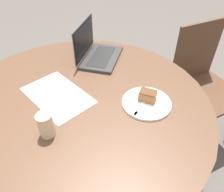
# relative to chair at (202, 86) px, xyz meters

# --- Properties ---
(ground_plane) EXTENTS (12.00, 12.00, 0.00)m
(ground_plane) POSITION_rel_chair_xyz_m (0.08, -0.95, -0.48)
(ground_plane) COLOR #4C4742
(dining_table) EXTENTS (1.29, 1.29, 0.76)m
(dining_table) POSITION_rel_chair_xyz_m (0.08, -0.95, 0.14)
(dining_table) COLOR #4C3323
(dining_table) RESTS_ON ground_plane
(chair) EXTENTS (0.43, 0.43, 0.92)m
(chair) POSITION_rel_chair_xyz_m (0.00, 0.00, 0.00)
(chair) COLOR #472D1E
(chair) RESTS_ON ground_plane
(paper_document) EXTENTS (0.41, 0.33, 0.00)m
(paper_document) POSITION_rel_chair_xyz_m (-0.00, -1.03, 0.28)
(paper_document) COLOR white
(paper_document) RESTS_ON dining_table
(plate) EXTENTS (0.24, 0.24, 0.01)m
(plate) POSITION_rel_chair_xyz_m (0.24, -0.66, 0.28)
(plate) COLOR white
(plate) RESTS_ON dining_table
(cake_slice) EXTENTS (0.10, 0.10, 0.05)m
(cake_slice) POSITION_rel_chair_xyz_m (0.23, -0.65, 0.31)
(cake_slice) COLOR brown
(cake_slice) RESTS_ON plate
(fork) EXTENTS (0.11, 0.15, 0.00)m
(fork) POSITION_rel_chair_xyz_m (0.26, -0.70, 0.29)
(fork) COLOR silver
(fork) RESTS_ON plate
(coffee_glass) EXTENTS (0.06, 0.06, 0.11)m
(coffee_glass) POSITION_rel_chair_xyz_m (0.23, -1.13, 0.33)
(coffee_glass) COLOR #C6AD89
(coffee_glass) RESTS_ON dining_table
(laptop) EXTENTS (0.38, 0.36, 0.22)m
(laptop) POSITION_rel_chair_xyz_m (-0.25, -0.72, 0.32)
(laptop) COLOR #2D2D2D
(laptop) RESTS_ON dining_table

